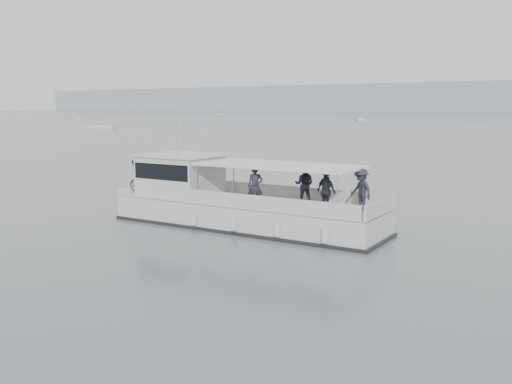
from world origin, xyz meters
The scene contains 3 objects.
ground centered at (0.00, 0.00, 0.00)m, with size 1400.00×1400.00×0.00m, color slate.
tour_boat centered at (1.46, 0.78, 0.97)m, with size 14.10×3.94×5.88m.
moored_fleet centered at (-26.36, 197.50, 0.36)m, with size 424.12×349.18×10.75m.
Camera 1 is at (16.83, -19.32, 5.25)m, focal length 40.00 mm.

